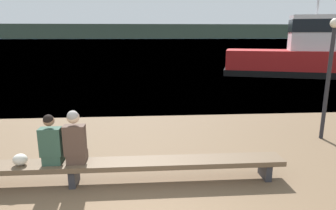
# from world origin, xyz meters

# --- Properties ---
(water_surface) EXTENTS (240.00, 240.00, 0.00)m
(water_surface) POSITION_xyz_m (0.00, 126.87, 0.00)
(water_surface) COLOR #5684A3
(water_surface) RESTS_ON ground
(far_shoreline) EXTENTS (600.00, 12.00, 7.91)m
(far_shoreline) POSITION_xyz_m (0.00, 176.72, 3.96)
(far_shoreline) COLOR #384233
(far_shoreline) RESTS_ON ground
(bench_main) EXTENTS (7.93, 0.50, 0.43)m
(bench_main) POSITION_xyz_m (-0.99, 2.21, 0.35)
(bench_main) COLOR brown
(bench_main) RESTS_ON ground
(person_left) EXTENTS (0.38, 0.40, 0.94)m
(person_left) POSITION_xyz_m (-1.35, 2.22, 0.83)
(person_left) COLOR #2D4C3D
(person_left) RESTS_ON bench_main
(person_right) EXTENTS (0.38, 0.41, 1.01)m
(person_right) POSITION_xyz_m (-0.93, 2.22, 0.88)
(person_right) COLOR #4C382D
(person_right) RESTS_ON bench_main
(shopping_bag) EXTENTS (0.26, 0.23, 0.21)m
(shopping_bag) POSITION_xyz_m (-1.92, 2.19, 0.53)
(shopping_bag) COLOR beige
(shopping_bag) RESTS_ON bench_main
(tugboat_red) EXTENTS (11.32, 6.18, 6.82)m
(tugboat_red) POSITION_xyz_m (11.28, 16.08, 1.23)
(tugboat_red) COLOR #A81919
(tugboat_red) RESTS_ON water_surface
(deck_lamp_post) EXTENTS (0.24, 0.24, 3.13)m
(deck_lamp_post) POSITION_xyz_m (5.07, 4.30, 1.95)
(deck_lamp_post) COLOR #232328
(deck_lamp_post) RESTS_ON ground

